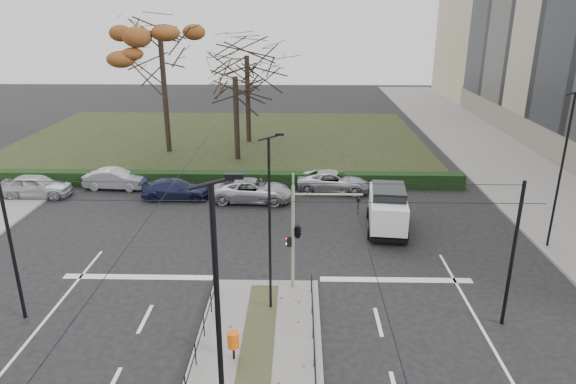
{
  "coord_description": "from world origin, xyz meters",
  "views": [
    {
      "loc": [
        1.48,
        -15.65,
        11.81
      ],
      "look_at": [
        0.94,
        8.09,
        3.32
      ],
      "focal_mm": 32.0,
      "sensor_mm": 36.0,
      "label": 1
    }
  ],
  "objects_px": {
    "traffic_light": "(299,230)",
    "parked_car_third": "(176,189)",
    "streetlamp_median_far": "(270,224)",
    "parked_car_fourth": "(253,190)",
    "streetlamp_sidewalk": "(562,170)",
    "bare_tree_near": "(235,83)",
    "litter_bin": "(233,340)",
    "rust_tree": "(160,40)",
    "parked_car_second": "(115,179)",
    "parked_car_fifth": "(334,181)",
    "parked_car_first": "(36,186)",
    "bare_tree_center": "(247,62)",
    "white_van": "(388,207)",
    "streetlamp_median_near": "(221,353)"
  },
  "relations": [
    {
      "from": "parked_car_third",
      "to": "bare_tree_near",
      "type": "xyz_separation_m",
      "value": [
        3.01,
        9.28,
        5.65
      ]
    },
    {
      "from": "bare_tree_center",
      "to": "parked_car_fifth",
      "type": "distance_m",
      "value": 16.69
    },
    {
      "from": "streetlamp_median_far",
      "to": "bare_tree_near",
      "type": "relative_size",
      "value": 0.83
    },
    {
      "from": "parked_car_second",
      "to": "parked_car_third",
      "type": "height_order",
      "value": "parked_car_second"
    },
    {
      "from": "traffic_light",
      "to": "rust_tree",
      "type": "distance_m",
      "value": 26.55
    },
    {
      "from": "streetlamp_sidewalk",
      "to": "parked_car_first",
      "type": "distance_m",
      "value": 31.47
    },
    {
      "from": "traffic_light",
      "to": "bare_tree_center",
      "type": "height_order",
      "value": "bare_tree_center"
    },
    {
      "from": "parked_car_fifth",
      "to": "parked_car_first",
      "type": "bearing_deg",
      "value": 101.67
    },
    {
      "from": "parked_car_fourth",
      "to": "parked_car_first",
      "type": "bearing_deg",
      "value": 91.0
    },
    {
      "from": "parked_car_fourth",
      "to": "parked_car_fifth",
      "type": "bearing_deg",
      "value": -66.36
    },
    {
      "from": "parked_car_first",
      "to": "parked_car_fifth",
      "type": "height_order",
      "value": "parked_car_first"
    },
    {
      "from": "traffic_light",
      "to": "parked_car_second",
      "type": "height_order",
      "value": "traffic_light"
    },
    {
      "from": "traffic_light",
      "to": "bare_tree_near",
      "type": "distance_m",
      "value": 21.64
    },
    {
      "from": "bare_tree_center",
      "to": "parked_car_second",
      "type": "bearing_deg",
      "value": -120.92
    },
    {
      "from": "litter_bin",
      "to": "parked_car_third",
      "type": "relative_size",
      "value": 0.24
    },
    {
      "from": "streetlamp_sidewalk",
      "to": "bare_tree_near",
      "type": "bearing_deg",
      "value": 138.1
    },
    {
      "from": "parked_car_first",
      "to": "rust_tree",
      "type": "height_order",
      "value": "rust_tree"
    },
    {
      "from": "streetlamp_median_far",
      "to": "parked_car_third",
      "type": "distance_m",
      "value": 15.28
    },
    {
      "from": "litter_bin",
      "to": "parked_car_fourth",
      "type": "relative_size",
      "value": 0.21
    },
    {
      "from": "litter_bin",
      "to": "parked_car_second",
      "type": "distance_m",
      "value": 21.21
    },
    {
      "from": "traffic_light",
      "to": "parked_car_third",
      "type": "bearing_deg",
      "value": 125.36
    },
    {
      "from": "parked_car_fourth",
      "to": "white_van",
      "type": "height_order",
      "value": "white_van"
    },
    {
      "from": "parked_car_fourth",
      "to": "streetlamp_median_far",
      "type": "bearing_deg",
      "value": -168.98
    },
    {
      "from": "streetlamp_median_far",
      "to": "white_van",
      "type": "relative_size",
      "value": 1.5
    },
    {
      "from": "streetlamp_sidewalk",
      "to": "parked_car_fifth",
      "type": "bearing_deg",
      "value": 140.68
    },
    {
      "from": "streetlamp_median_near",
      "to": "parked_car_third",
      "type": "relative_size",
      "value": 1.93
    },
    {
      "from": "traffic_light",
      "to": "parked_car_second",
      "type": "distance_m",
      "value": 18.61
    },
    {
      "from": "parked_car_second",
      "to": "streetlamp_sidewalk",
      "type": "bearing_deg",
      "value": -105.91
    },
    {
      "from": "parked_car_fifth",
      "to": "parked_car_third",
      "type": "bearing_deg",
      "value": 106.24
    },
    {
      "from": "streetlamp_median_far",
      "to": "parked_car_third",
      "type": "bearing_deg",
      "value": 117.91
    },
    {
      "from": "traffic_light",
      "to": "litter_bin",
      "type": "bearing_deg",
      "value": -114.2
    },
    {
      "from": "parked_car_first",
      "to": "rust_tree",
      "type": "xyz_separation_m",
      "value": [
        6.04,
        11.51,
        8.66
      ]
    },
    {
      "from": "traffic_light",
      "to": "parked_car_third",
      "type": "distance_m",
      "value": 14.24
    },
    {
      "from": "parked_car_first",
      "to": "bare_tree_near",
      "type": "height_order",
      "value": "bare_tree_near"
    },
    {
      "from": "traffic_light",
      "to": "litter_bin",
      "type": "xyz_separation_m",
      "value": [
        -2.29,
        -5.09,
        -1.99
      ]
    },
    {
      "from": "litter_bin",
      "to": "bare_tree_center",
      "type": "height_order",
      "value": "bare_tree_center"
    },
    {
      "from": "parked_car_third",
      "to": "parked_car_first",
      "type": "bearing_deg",
      "value": 87.99
    },
    {
      "from": "streetlamp_sidewalk",
      "to": "parked_car_fifth",
      "type": "xyz_separation_m",
      "value": [
        -10.63,
        8.71,
        -3.59
      ]
    },
    {
      "from": "streetlamp_median_near",
      "to": "white_van",
      "type": "relative_size",
      "value": 1.76
    },
    {
      "from": "streetlamp_median_far",
      "to": "rust_tree",
      "type": "relative_size",
      "value": 0.6
    },
    {
      "from": "parked_car_fourth",
      "to": "litter_bin",
      "type": "bearing_deg",
      "value": -174.68
    },
    {
      "from": "parked_car_first",
      "to": "parked_car_fourth",
      "type": "relative_size",
      "value": 0.87
    },
    {
      "from": "bare_tree_center",
      "to": "parked_car_fifth",
      "type": "bearing_deg",
      "value": -62.17
    },
    {
      "from": "traffic_light",
      "to": "parked_car_first",
      "type": "height_order",
      "value": "traffic_light"
    },
    {
      "from": "streetlamp_median_near",
      "to": "parked_car_fourth",
      "type": "bearing_deg",
      "value": 93.33
    },
    {
      "from": "traffic_light",
      "to": "streetlamp_sidewalk",
      "type": "height_order",
      "value": "streetlamp_sidewalk"
    },
    {
      "from": "litter_bin",
      "to": "streetlamp_median_near",
      "type": "xyz_separation_m",
      "value": [
        0.53,
        -5.48,
        3.62
      ]
    },
    {
      "from": "traffic_light",
      "to": "streetlamp_median_far",
      "type": "height_order",
      "value": "streetlamp_median_far"
    },
    {
      "from": "parked_car_third",
      "to": "parked_car_fifth",
      "type": "distance_m",
      "value": 10.66
    },
    {
      "from": "streetlamp_median_far",
      "to": "parked_car_fifth",
      "type": "height_order",
      "value": "streetlamp_median_far"
    }
  ]
}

